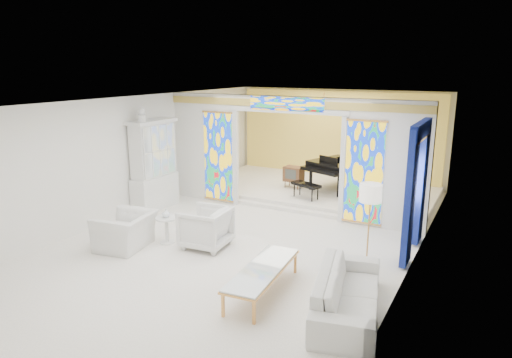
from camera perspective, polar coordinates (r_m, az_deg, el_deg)
The scene contains 23 objects.
floor at distance 10.38m, azimuth -0.86°, elevation -7.10°, with size 12.00×12.00×0.00m, color white.
ceiling at distance 9.71m, azimuth -0.92°, elevation 9.65°, with size 7.00×12.00×0.02m, color white.
wall_back at distance 15.36m, azimuth 10.19°, elevation 5.39°, with size 7.00×0.02×3.00m, color silver.
wall_left at distance 12.01m, azimuth -15.62°, elevation 2.74°, with size 0.02×12.00×3.00m, color silver.
wall_right at distance 8.82m, azimuth 19.36°, elevation -1.49°, with size 0.02×12.00×3.00m, color silver.
partition_wall at distance 11.65m, azimuth 3.93°, elevation 3.66°, with size 7.00×0.22×3.00m.
stained_glass_left at distance 12.59m, azimuth -4.73°, elevation 2.79°, with size 0.90×0.04×2.40m, color gold.
stained_glass_right at distance 10.95m, azimuth 13.36°, elevation 0.76°, with size 0.90×0.04×2.40m, color gold.
stained_glass_transom at distance 11.41m, azimuth 3.80°, elevation 9.36°, with size 2.00×0.04×0.34m, color gold.
alcove_platform at distance 13.89m, azimuth 7.45°, elevation -1.35°, with size 6.80×3.80×0.18m, color white.
gold_curtain_back at distance 15.25m, azimuth 10.05°, elevation 5.34°, with size 6.70×0.10×2.90m, color #F9D656.
chandelier at distance 13.30m, azimuth 8.44°, elevation 8.72°, with size 0.48×0.48×0.30m, color #CC8F47.
blue_drapes at distance 9.49m, azimuth 19.51°, elevation 0.03°, with size 0.14×1.85×2.65m.
china_cabinet at distance 12.32m, azimuth -12.65°, elevation 1.62°, with size 0.56×1.46×2.72m.
armchair_left at distance 9.99m, azimuth -15.98°, elevation -6.26°, with size 1.14×0.99×0.74m, color white.
armchair_right at distance 9.69m, azimuth -6.30°, elevation -6.05°, with size 0.92×0.94×0.86m, color silver.
sofa at distance 7.36m, azimuth 11.38°, elevation -13.71°, with size 2.34×0.92×0.68m, color white.
side_table at distance 10.03m, azimuth -11.11°, elevation -5.80°, with size 0.57×0.57×0.58m.
vase at distance 9.94m, azimuth -11.19°, elevation -4.21°, with size 0.17×0.17×0.18m, color silver.
coffee_table at distance 7.76m, azimuth 0.85°, elevation -11.31°, with size 0.80×2.07×0.45m.
floor_lamp at distance 8.50m, azimuth 14.12°, elevation -2.22°, with size 0.53×0.53×1.67m.
grand_piano at distance 13.55m, azimuth 11.10°, elevation 1.61°, with size 2.24×2.74×1.05m.
tv_console at distance 13.63m, azimuth 4.73°, elevation 0.62°, with size 0.58×0.42×0.64m.
Camera 1 is at (4.75, -8.44, 3.73)m, focal length 32.00 mm.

